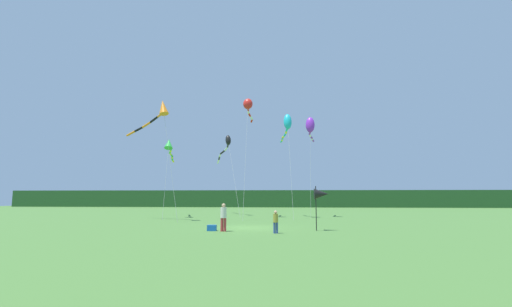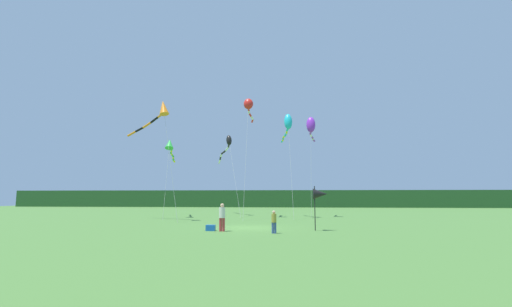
{
  "view_description": "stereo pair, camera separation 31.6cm",
  "coord_description": "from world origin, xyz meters",
  "px_view_note": "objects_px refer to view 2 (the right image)",
  "views": [
    {
      "loc": [
        2.5,
        -24.31,
        2.17
      ],
      "look_at": [
        0.0,
        6.0,
        5.91
      ],
      "focal_mm": 24.37,
      "sensor_mm": 36.0,
      "label": 1
    },
    {
      "loc": [
        2.81,
        -24.28,
        2.17
      ],
      "look_at": [
        0.0,
        6.0,
        5.91
      ],
      "focal_mm": 24.37,
      "sensor_mm": 36.0,
      "label": 2
    }
  ],
  "objects_px": {
    "banner_flag_pole": "(320,194)",
    "kite_orange": "(160,111)",
    "cooler_box": "(211,228)",
    "kite_red": "(249,106)",
    "person_adult": "(222,216)",
    "kite_green": "(170,147)",
    "kite_purple": "(311,126)",
    "kite_cyan": "(288,124)",
    "kite_black": "(227,145)",
    "person_child": "(274,221)"
  },
  "relations": [
    {
      "from": "person_child",
      "to": "banner_flag_pole",
      "type": "xyz_separation_m",
      "value": [
        2.88,
        1.87,
        1.55
      ]
    },
    {
      "from": "kite_red",
      "to": "kite_purple",
      "type": "distance_m",
      "value": 7.01
    },
    {
      "from": "person_adult",
      "to": "kite_black",
      "type": "bearing_deg",
      "value": 99.33
    },
    {
      "from": "banner_flag_pole",
      "to": "kite_purple",
      "type": "relative_size",
      "value": 0.26
    },
    {
      "from": "person_adult",
      "to": "kite_purple",
      "type": "distance_m",
      "value": 18.79
    },
    {
      "from": "kite_purple",
      "to": "kite_black",
      "type": "bearing_deg",
      "value": 163.2
    },
    {
      "from": "person_child",
      "to": "banner_flag_pole",
      "type": "bearing_deg",
      "value": 33.04
    },
    {
      "from": "person_child",
      "to": "kite_green",
      "type": "distance_m",
      "value": 19.52
    },
    {
      "from": "kite_cyan",
      "to": "cooler_box",
      "type": "bearing_deg",
      "value": -109.71
    },
    {
      "from": "cooler_box",
      "to": "kite_red",
      "type": "bearing_deg",
      "value": 86.5
    },
    {
      "from": "kite_purple",
      "to": "kite_red",
      "type": "bearing_deg",
      "value": -167.89
    },
    {
      "from": "cooler_box",
      "to": "kite_cyan",
      "type": "bearing_deg",
      "value": 70.29
    },
    {
      "from": "person_adult",
      "to": "kite_purple",
      "type": "height_order",
      "value": "kite_purple"
    },
    {
      "from": "cooler_box",
      "to": "kite_purple",
      "type": "bearing_deg",
      "value": 63.76
    },
    {
      "from": "kite_green",
      "to": "person_adult",
      "type": "bearing_deg",
      "value": -58.7
    },
    {
      "from": "person_adult",
      "to": "kite_orange",
      "type": "distance_m",
      "value": 14.52
    },
    {
      "from": "kite_red",
      "to": "kite_black",
      "type": "height_order",
      "value": "kite_red"
    },
    {
      "from": "kite_orange",
      "to": "kite_purple",
      "type": "xyz_separation_m",
      "value": [
        14.14,
        6.71,
        -0.29
      ]
    },
    {
      "from": "kite_cyan",
      "to": "kite_purple",
      "type": "relative_size",
      "value": 1.01
    },
    {
      "from": "cooler_box",
      "to": "person_adult",
      "type": "bearing_deg",
      "value": -21.01
    },
    {
      "from": "banner_flag_pole",
      "to": "kite_cyan",
      "type": "xyz_separation_m",
      "value": [
        -2.0,
        13.03,
        7.39
      ]
    },
    {
      "from": "kite_orange",
      "to": "kite_black",
      "type": "relative_size",
      "value": 1.1
    },
    {
      "from": "kite_red",
      "to": "kite_cyan",
      "type": "height_order",
      "value": "kite_red"
    },
    {
      "from": "kite_purple",
      "to": "kite_green",
      "type": "bearing_deg",
      "value": -173.02
    },
    {
      "from": "banner_flag_pole",
      "to": "kite_orange",
      "type": "xyz_separation_m",
      "value": [
        -13.66,
        7.59,
        7.64
      ]
    },
    {
      "from": "person_child",
      "to": "kite_orange",
      "type": "xyz_separation_m",
      "value": [
        -10.79,
        9.46,
        9.19
      ]
    },
    {
      "from": "person_adult",
      "to": "banner_flag_pole",
      "type": "height_order",
      "value": "banner_flag_pole"
    },
    {
      "from": "kite_red",
      "to": "kite_green",
      "type": "bearing_deg",
      "value": -177.18
    },
    {
      "from": "person_adult",
      "to": "banner_flag_pole",
      "type": "relative_size",
      "value": 0.61
    },
    {
      "from": "kite_red",
      "to": "kite_orange",
      "type": "relative_size",
      "value": 1.14
    },
    {
      "from": "banner_flag_pole",
      "to": "kite_purple",
      "type": "bearing_deg",
      "value": 88.09
    },
    {
      "from": "person_adult",
      "to": "kite_cyan",
      "type": "bearing_deg",
      "value": 73.57
    },
    {
      "from": "person_adult",
      "to": "kite_green",
      "type": "xyz_separation_m",
      "value": [
        -8.2,
        13.48,
        6.39
      ]
    },
    {
      "from": "person_adult",
      "to": "kite_green",
      "type": "height_order",
      "value": "kite_green"
    },
    {
      "from": "person_child",
      "to": "kite_purple",
      "type": "xyz_separation_m",
      "value": [
        3.35,
        16.17,
        8.9
      ]
    },
    {
      "from": "banner_flag_pole",
      "to": "kite_green",
      "type": "distance_m",
      "value": 19.67
    },
    {
      "from": "kite_orange",
      "to": "kite_black",
      "type": "xyz_separation_m",
      "value": [
        4.54,
        9.61,
        -1.81
      ]
    },
    {
      "from": "person_adult",
      "to": "cooler_box",
      "type": "bearing_deg",
      "value": 158.99
    },
    {
      "from": "kite_red",
      "to": "kite_purple",
      "type": "xyz_separation_m",
      "value": [
        6.56,
        1.41,
        -2.03
      ]
    },
    {
      "from": "kite_red",
      "to": "kite_black",
      "type": "bearing_deg",
      "value": 125.22
    },
    {
      "from": "banner_flag_pole",
      "to": "kite_orange",
      "type": "height_order",
      "value": "kite_orange"
    },
    {
      "from": "kite_cyan",
      "to": "kite_black",
      "type": "height_order",
      "value": "kite_cyan"
    },
    {
      "from": "person_adult",
      "to": "kite_green",
      "type": "distance_m",
      "value": 17.02
    },
    {
      "from": "person_child",
      "to": "kite_black",
      "type": "xyz_separation_m",
      "value": [
        -6.25,
        19.07,
        7.38
      ]
    },
    {
      "from": "person_adult",
      "to": "kite_orange",
      "type": "xyz_separation_m",
      "value": [
        -7.53,
        8.59,
        8.97
      ]
    },
    {
      "from": "person_child",
      "to": "kite_purple",
      "type": "bearing_deg",
      "value": 78.29
    },
    {
      "from": "cooler_box",
      "to": "person_child",
      "type": "bearing_deg",
      "value": -16.15
    },
    {
      "from": "kite_red",
      "to": "kite_purple",
      "type": "height_order",
      "value": "kite_red"
    },
    {
      "from": "person_child",
      "to": "kite_red",
      "type": "distance_m",
      "value": 18.64
    },
    {
      "from": "kite_orange",
      "to": "person_child",
      "type": "bearing_deg",
      "value": -41.24
    }
  ]
}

